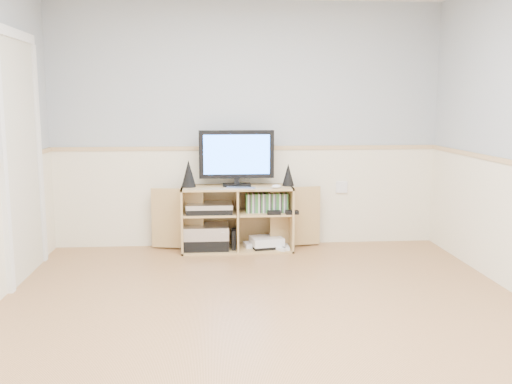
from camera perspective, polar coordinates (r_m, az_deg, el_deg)
room at (r=3.79m, az=0.30°, el=4.83°), size 4.04×4.54×2.54m
media_cabinet at (r=5.83m, az=-1.93°, el=-2.48°), size 1.74×0.42×0.65m
monitor at (r=5.73m, az=-1.96°, el=3.62°), size 0.75×0.18×0.56m
speaker_left at (r=5.72m, az=-6.76°, el=1.84°), size 0.15×0.15×0.27m
speaker_right at (r=5.77m, az=3.24°, el=1.74°), size 0.12×0.12×0.23m
keyboard at (r=5.58m, az=-1.57°, el=0.40°), size 0.31×0.18×0.01m
mouse at (r=5.61m, az=2.05°, el=0.56°), size 0.11×0.09×0.04m
av_components at (r=5.79m, az=-4.88°, el=-3.72°), size 0.53×0.34×0.47m
game_consoles at (r=5.84m, az=0.94°, el=-5.08°), size 0.46×0.31×0.11m
game_cases at (r=5.75m, az=1.07°, el=-1.08°), size 0.42×0.13×0.19m
wall_outlet at (r=6.10m, az=8.55°, el=0.50°), size 0.12×0.03×0.12m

